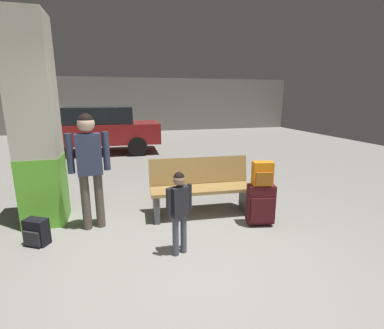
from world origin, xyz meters
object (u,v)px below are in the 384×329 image
adult (89,160)px  backpack_dark_floor (36,232)px  bench (201,187)px  parked_car_far (97,129)px  backpack_bright (263,174)px  structural_pillar (36,125)px  suitcase (261,204)px  child (179,205)px

adult → backpack_dark_floor: adult is taller
bench → adult: 1.71m
bench → parked_car_far: size_ratio=0.39×
backpack_bright → parked_car_far: 6.81m
structural_pillar → adult: bearing=-30.0°
structural_pillar → backpack_dark_floor: 1.46m
bench → adult: size_ratio=1.01×
suitcase → bench: bearing=139.7°
structural_pillar → suitcase: (3.03, -0.93, -1.12)m
structural_pillar → parked_car_far: 5.42m
parked_car_far → child: bearing=-79.4°
child → backpack_dark_floor: (-1.70, 0.67, -0.46)m
bench → child: child is taller
suitcase → backpack_dark_floor: size_ratio=1.78×
structural_pillar → suitcase: bearing=-17.1°
structural_pillar → adult: structural_pillar is taller
child → structural_pillar: bearing=141.1°
backpack_dark_floor → child: bearing=-21.7°
child → parked_car_far: 6.88m
backpack_bright → parked_car_far: (-2.58, 6.30, 0.03)m
backpack_bright → child: 1.39m
backpack_bright → adult: (-2.33, 0.53, 0.23)m
suitcase → adult: bearing=167.2°
structural_pillar → parked_car_far: (0.45, 5.37, -0.64)m
suitcase → backpack_dark_floor: bearing=175.9°
bench → backpack_bright: backpack_bright is taller
suitcase → child: 1.42m
suitcase → structural_pillar: bearing=162.9°
backpack_bright → adult: bearing=167.2°
suitcase → adult: size_ratio=0.37×
backpack_bright → backpack_dark_floor: size_ratio=1.00×
structural_pillar → child: bearing=-38.9°
parked_car_far → backpack_dark_floor: bearing=-94.0°
child → parked_car_far: size_ratio=0.24×
adult → bench: bearing=2.7°
adult → backpack_dark_floor: (-0.67, -0.31, -0.83)m
structural_pillar → backpack_bright: structural_pillar is taller
parked_car_far → structural_pillar: bearing=-94.8°
adult → parked_car_far: size_ratio=0.39×
bench → suitcase: bearing=-40.3°
child → parked_car_far: (-1.27, 6.76, 0.18)m
structural_pillar → adult: 0.92m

